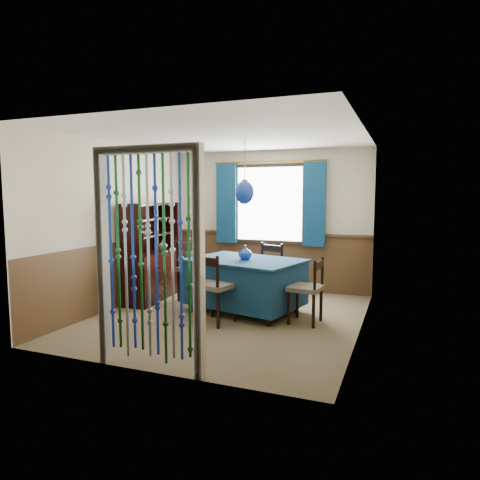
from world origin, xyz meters
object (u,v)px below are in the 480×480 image
at_px(chair_far, 266,271).
at_px(chair_right, 308,289).
at_px(chair_left, 194,270).
at_px(vase_table, 245,253).
at_px(chair_near, 213,286).
at_px(sideboard, 150,266).
at_px(dining_table, 245,281).
at_px(pendant_lamp, 245,192).
at_px(vase_sideboard, 163,244).
at_px(bowl_shelf, 145,233).

xyz_separation_m(chair_far, chair_right, (0.87, -0.88, -0.03)).
xyz_separation_m(chair_left, chair_right, (1.96, -0.53, -0.05)).
height_order(chair_left, vase_table, chair_left).
height_order(chair_near, chair_far, chair_near).
bearing_deg(chair_far, chair_right, 153.15).
distance_m(chair_right, sideboard, 2.70).
bearing_deg(dining_table, sideboard, -170.31).
distance_m(chair_far, pendant_lamp, 1.42).
xyz_separation_m(chair_right, vase_sideboard, (-2.62, 0.64, 0.42)).
xyz_separation_m(dining_table, pendant_lamp, (0.00, -0.00, 1.30)).
bearing_deg(vase_table, chair_far, 81.64).
xyz_separation_m(chair_near, vase_table, (0.20, 0.67, 0.37)).
distance_m(chair_right, vase_table, 1.07).
xyz_separation_m(chair_far, vase_table, (-0.10, -0.67, 0.38)).
relative_size(sideboard, vase_sideboard, 8.52).
xyz_separation_m(dining_table, chair_left, (-0.98, 0.30, 0.07)).
xyz_separation_m(dining_table, chair_right, (0.98, -0.23, 0.02)).
bearing_deg(sideboard, bowl_shelf, -81.14).
height_order(dining_table, vase_sideboard, vase_sideboard).
relative_size(dining_table, vase_table, 9.75).
bearing_deg(bowl_shelf, sideboard, 104.35).
distance_m(chair_near, sideboard, 1.71).
bearing_deg(bowl_shelf, pendant_lamp, 3.92).
relative_size(chair_near, bowl_shelf, 4.06).
relative_size(chair_far, pendant_lamp, 1.02).
distance_m(bowl_shelf, vase_sideboard, 0.57).
height_order(dining_table, sideboard, sideboard).
bearing_deg(pendant_lamp, vase_table, -46.74).
relative_size(dining_table, pendant_lamp, 2.00).
bearing_deg(bowl_shelf, chair_near, -21.68).
relative_size(chair_far, sideboard, 0.59).
bearing_deg(bowl_shelf, chair_left, 31.87).
height_order(chair_far, chair_right, chair_far).
distance_m(pendant_lamp, vase_table, 0.88).
xyz_separation_m(bowl_shelf, vase_sideboard, (0.00, 0.52, -0.23)).
bearing_deg(chair_right, pendant_lamp, 81.64).
bearing_deg(chair_near, vase_table, 86.33).
xyz_separation_m(dining_table, bowl_shelf, (-1.63, -0.11, 0.66)).
relative_size(chair_near, chair_right, 1.07).
bearing_deg(dining_table, pendant_lamp, -39.32).
relative_size(bowl_shelf, vase_sideboard, 1.25).
height_order(chair_near, bowl_shelf, bowl_shelf).
bearing_deg(vase_sideboard, chair_far, 7.79).
xyz_separation_m(chair_far, chair_left, (-1.09, -0.35, 0.02)).
bearing_deg(chair_far, dining_table, 98.31).
bearing_deg(sideboard, dining_table, -9.61).
bearing_deg(chair_left, chair_right, 98.92).
xyz_separation_m(dining_table, vase_table, (0.02, -0.02, 0.42)).
height_order(chair_right, vase_table, vase_table).
bearing_deg(chair_far, bowl_shelf, 42.17).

